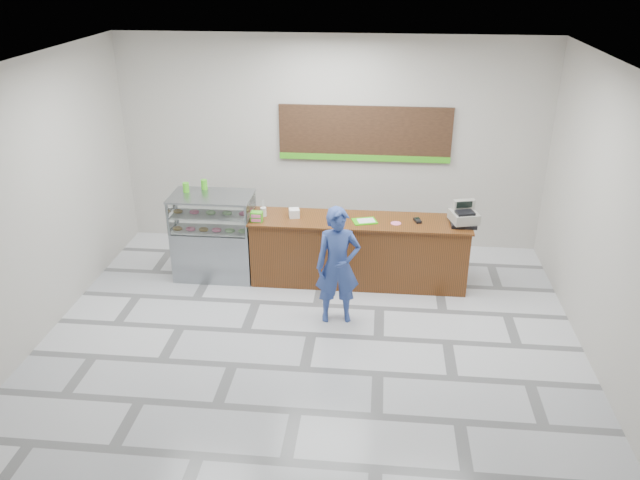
# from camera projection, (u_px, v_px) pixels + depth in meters

# --- Properties ---
(floor) EXTENTS (7.00, 7.00, 0.00)m
(floor) POSITION_uv_depth(u_px,v_px,m) (311.00, 335.00, 8.28)
(floor) COLOR silver
(floor) RESTS_ON ground
(back_wall) EXTENTS (7.00, 0.00, 7.00)m
(back_wall) POSITION_uv_depth(u_px,v_px,m) (331.00, 144.00, 10.26)
(back_wall) COLOR beige
(back_wall) RESTS_ON floor
(ceiling) EXTENTS (7.00, 7.00, 0.00)m
(ceiling) POSITION_uv_depth(u_px,v_px,m) (309.00, 65.00, 6.81)
(ceiling) COLOR silver
(ceiling) RESTS_ON back_wall
(sales_counter) EXTENTS (3.26, 0.76, 1.03)m
(sales_counter) POSITION_uv_depth(u_px,v_px,m) (359.00, 251.00, 9.41)
(sales_counter) COLOR #683112
(sales_counter) RESTS_ON floor
(display_case) EXTENTS (1.22, 0.72, 1.33)m
(display_case) POSITION_uv_depth(u_px,v_px,m) (214.00, 235.00, 9.55)
(display_case) COLOR gray
(display_case) RESTS_ON floor
(menu_board) EXTENTS (2.80, 0.06, 0.90)m
(menu_board) POSITION_uv_depth(u_px,v_px,m) (365.00, 135.00, 10.09)
(menu_board) COLOR black
(menu_board) RESTS_ON back_wall
(cash_register) EXTENTS (0.45, 0.46, 0.34)m
(cash_register) POSITION_uv_depth(u_px,v_px,m) (464.00, 216.00, 8.98)
(cash_register) COLOR black
(cash_register) RESTS_ON sales_counter
(card_terminal) EXTENTS (0.12, 0.17, 0.04)m
(card_terminal) POSITION_uv_depth(u_px,v_px,m) (417.00, 221.00, 9.12)
(card_terminal) COLOR black
(card_terminal) RESTS_ON sales_counter
(serving_tray) EXTENTS (0.40, 0.33, 0.02)m
(serving_tray) POSITION_uv_depth(u_px,v_px,m) (365.00, 221.00, 9.12)
(serving_tray) COLOR #3BD70E
(serving_tray) RESTS_ON sales_counter
(napkin_box) EXTENTS (0.18, 0.18, 0.13)m
(napkin_box) POSITION_uv_depth(u_px,v_px,m) (294.00, 213.00, 9.26)
(napkin_box) COLOR white
(napkin_box) RESTS_ON sales_counter
(straw_cup) EXTENTS (0.09, 0.09, 0.13)m
(straw_cup) POSITION_uv_depth(u_px,v_px,m) (263.00, 212.00, 9.30)
(straw_cup) COLOR silver
(straw_cup) RESTS_ON sales_counter
(promo_box) EXTENTS (0.17, 0.12, 0.15)m
(promo_box) POSITION_uv_depth(u_px,v_px,m) (257.00, 217.00, 9.11)
(promo_box) COLOR green
(promo_box) RESTS_ON sales_counter
(donut_decal) EXTENTS (0.15, 0.15, 0.00)m
(donut_decal) POSITION_uv_depth(u_px,v_px,m) (396.00, 223.00, 9.07)
(donut_decal) COLOR pink
(donut_decal) RESTS_ON sales_counter
(green_cup_left) EXTENTS (0.09, 0.09, 0.14)m
(green_cup_left) POSITION_uv_depth(u_px,v_px,m) (186.00, 187.00, 9.37)
(green_cup_left) COLOR green
(green_cup_left) RESTS_ON display_case
(green_cup_right) EXTENTS (0.10, 0.10, 0.15)m
(green_cup_right) POSITION_uv_depth(u_px,v_px,m) (204.00, 184.00, 9.49)
(green_cup_right) COLOR green
(green_cup_right) RESTS_ON display_case
(customer) EXTENTS (0.65, 0.48, 1.64)m
(customer) POSITION_uv_depth(u_px,v_px,m) (338.00, 266.00, 8.30)
(customer) COLOR #2F458E
(customer) RESTS_ON floor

